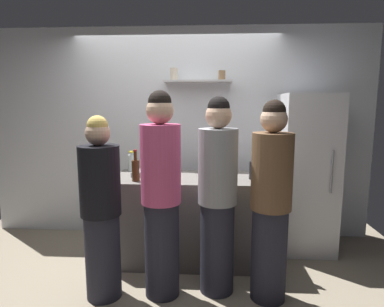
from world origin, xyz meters
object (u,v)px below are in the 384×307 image
at_px(water_bottle_plastic, 131,162).
at_px(person_pink_top, 161,196).
at_px(refrigerator, 306,173).
at_px(wine_bottle_amber_glass, 136,169).
at_px(person_grey_hoodie, 218,198).
at_px(person_brown_jacket, 271,204).
at_px(baking_pan, 149,173).
at_px(person_blonde, 101,211).
at_px(utensil_holder, 166,173).
at_px(wine_bottle_green_glass, 270,171).
at_px(wine_bottle_dark_glass, 252,169).

distance_m(water_bottle_plastic, person_pink_top, 1.07).
bearing_deg(refrigerator, water_bottle_plastic, -177.25).
xyz_separation_m(wine_bottle_amber_glass, person_grey_hoodie, (0.81, -0.38, -0.16)).
xyz_separation_m(person_brown_jacket, person_grey_hoodie, (-0.44, 0.09, 0.02)).
bearing_deg(refrigerator, wine_bottle_amber_glass, -162.70).
bearing_deg(baking_pan, person_blonde, -108.06).
relative_size(person_pink_top, person_blonde, 1.13).
distance_m(refrigerator, utensil_holder, 1.61).
bearing_deg(water_bottle_plastic, person_blonde, -91.01).
relative_size(water_bottle_plastic, person_grey_hoodie, 0.13).
distance_m(baking_pan, person_blonde, 0.85).
height_order(refrigerator, water_bottle_plastic, refrigerator).
distance_m(wine_bottle_green_glass, person_pink_top, 1.13).
bearing_deg(wine_bottle_green_glass, person_brown_jacket, -98.39).
distance_m(wine_bottle_amber_glass, person_brown_jacket, 1.35).
distance_m(wine_bottle_dark_glass, wine_bottle_green_glass, 0.19).
relative_size(refrigerator, wine_bottle_green_glass, 5.69).
bearing_deg(wine_bottle_amber_glass, utensil_holder, 21.66).
bearing_deg(person_blonde, baking_pan, -123.73).
bearing_deg(baking_pan, person_grey_hoodie, -41.79).
height_order(water_bottle_plastic, person_grey_hoodie, person_grey_hoodie).
bearing_deg(person_grey_hoodie, refrigerator, -100.00).
height_order(refrigerator, person_pink_top, refrigerator).
xyz_separation_m(person_pink_top, person_grey_hoodie, (0.48, 0.09, -0.03)).
relative_size(wine_bottle_dark_glass, person_grey_hoodie, 0.16).
relative_size(baking_pan, wine_bottle_amber_glass, 1.07).
height_order(water_bottle_plastic, person_brown_jacket, person_brown_jacket).
relative_size(baking_pan, utensil_holder, 1.53).
bearing_deg(wine_bottle_dark_glass, baking_pan, 173.93).
bearing_deg(utensil_holder, wine_bottle_amber_glass, -158.34).
bearing_deg(wine_bottle_green_glass, person_grey_hoodie, -140.91).
bearing_deg(wine_bottle_amber_glass, person_grey_hoodie, -25.46).
height_order(wine_bottle_dark_glass, person_pink_top, person_pink_top).
bearing_deg(person_pink_top, refrigerator, 146.39).
distance_m(refrigerator, person_grey_hoodie, 1.40).
xyz_separation_m(baking_pan, wine_bottle_dark_glass, (1.09, -0.12, 0.08)).
bearing_deg(wine_bottle_amber_glass, person_pink_top, -55.19).
xyz_separation_m(refrigerator, person_pink_top, (-1.50, -1.04, 0.00)).
xyz_separation_m(water_bottle_plastic, person_blonde, (-0.02, -1.01, -0.24)).
height_order(water_bottle_plastic, person_pink_top, person_pink_top).
xyz_separation_m(person_pink_top, person_brown_jacket, (0.92, -0.01, -0.04)).
xyz_separation_m(baking_pan, wine_bottle_green_glass, (1.24, -0.23, 0.09)).
relative_size(person_brown_jacket, person_grey_hoodie, 0.98).
relative_size(refrigerator, person_blonde, 1.13).
height_order(baking_pan, person_pink_top, person_pink_top).
height_order(wine_bottle_green_glass, water_bottle_plastic, wine_bottle_green_glass).
height_order(baking_pan, water_bottle_plastic, water_bottle_plastic).
relative_size(baking_pan, wine_bottle_green_glass, 1.08).
bearing_deg(wine_bottle_green_glass, utensil_holder, 175.61).
xyz_separation_m(wine_bottle_green_glass, person_grey_hoodie, (-0.52, -0.42, -0.16)).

